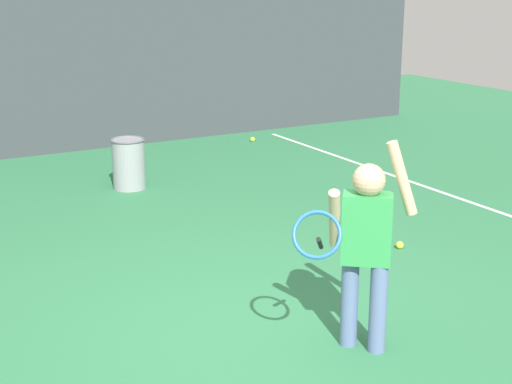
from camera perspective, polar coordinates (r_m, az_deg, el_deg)
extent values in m
plane|color=#2D7247|center=(5.09, -0.97, -10.55)|extent=(20.00, 20.00, 0.00)
cube|color=white|center=(7.89, 18.22, -1.55)|extent=(0.05, 9.00, 0.00)
cube|color=#383D42|center=(10.11, -17.50, 12.53)|extent=(12.35, 0.08, 3.57)
cylinder|color=slate|center=(10.17, -17.61, 12.96)|extent=(0.09, 0.09, 3.72)
cylinder|color=slate|center=(11.20, -1.97, 13.90)|extent=(0.09, 0.09, 3.72)
cylinder|color=slate|center=(12.87, 10.38, 13.93)|extent=(0.09, 0.09, 3.72)
cylinder|color=slate|center=(4.84, 7.08, -8.31)|extent=(0.11, 0.11, 0.58)
cylinder|color=slate|center=(4.79, 9.23, -8.71)|extent=(0.11, 0.11, 0.58)
cube|color=green|center=(4.63, 8.40, -2.75)|extent=(0.34, 0.32, 0.44)
sphere|color=tan|center=(4.54, 8.55, 0.89)|extent=(0.20, 0.20, 0.20)
cylinder|color=tan|center=(4.56, 11.00, 1.04)|extent=(0.20, 0.18, 0.46)
cylinder|color=tan|center=(4.56, 5.97, -2.07)|extent=(0.23, 0.27, 0.43)
cylinder|color=black|center=(4.48, 4.86, -3.89)|extent=(0.17, 0.20, 0.15)
torus|color=#2666B2|center=(4.23, 4.64, -3.24)|extent=(0.32, 0.31, 0.26)
cylinder|color=gray|center=(8.44, -9.62, 2.09)|extent=(0.36, 0.36, 0.55)
torus|color=#595B60|center=(8.38, -9.70, 3.92)|extent=(0.38, 0.38, 0.02)
sphere|color=#CCE033|center=(6.65, 10.84, -3.97)|extent=(0.07, 0.07, 0.07)
sphere|color=#CCE033|center=(10.76, -0.27, 4.01)|extent=(0.07, 0.07, 0.07)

